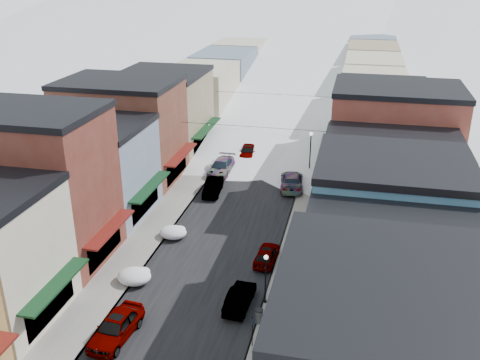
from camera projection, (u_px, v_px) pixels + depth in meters
The scene contains 31 objects.
road at pixel (281, 129), 76.93m from camera, with size 10.00×160.00×0.01m, color black.
sidewalk_left at pixel (236, 125), 78.23m from camera, with size 3.20×160.00×0.15m, color gray.
sidewalk_right at pixel (327, 131), 75.57m from camera, with size 3.20×160.00×0.15m, color gray.
curb_left at pixel (247, 126), 77.92m from camera, with size 0.10×160.00×0.15m, color slate.
curb_right at pixel (316, 131), 75.88m from camera, with size 0.10×160.00×0.15m, color slate.
bldg_l_brick_near at pixel (34, 186), 41.70m from camera, with size 12.30×8.20×12.50m.
bldg_l_grayblue at pixel (93, 169), 49.93m from camera, with size 11.30×9.20×9.00m.
bldg_l_brick_far at pixel (123, 130), 57.86m from camera, with size 13.30×9.20×11.00m.
bldg_l_tan at pixel (164, 111), 66.86m from camera, with size 11.30×11.20×10.00m.
bldg_r_green at pixel (391, 313), 29.18m from camera, with size 11.30×9.20×9.50m.
bldg_r_blue at pixel (387, 230), 37.10m from camera, with size 11.30×9.20×10.50m.
bldg_r_cream at pixel (389, 190), 45.40m from camera, with size 12.30×9.20×9.00m.
bldg_r_brick_far at pixel (393, 143), 52.93m from camera, with size 13.30×9.20×11.50m.
bldg_r_tan at pixel (380, 124), 62.53m from camera, with size 11.30×11.20×9.50m.
distant_blocks at pixel (301, 71), 96.12m from camera, with size 34.00×55.00×8.00m.
overhead_cables at pixel (267, 109), 63.29m from camera, with size 16.40×15.04×0.04m.
car_silver_sedan at pixel (116, 327), 34.24m from camera, with size 1.98×4.92×1.68m, color gray.
car_dark_hatch at pixel (213, 187), 55.48m from camera, with size 1.58×4.52×1.49m, color black.
car_silver_wagon at pixel (221, 167), 60.60m from camera, with size 2.27×5.60×1.62m, color #AAAEB2.
car_green_sedan at pixel (240, 298), 37.44m from camera, with size 1.47×4.21×1.39m, color black.
car_gray_suv at pixel (267, 254), 42.95m from camera, with size 1.61×4.01×1.37m, color gray.
car_black_sedan at pixel (292, 181), 56.78m from camera, with size 2.36×5.79×1.68m, color black.
car_lane_silver at pixel (248, 151), 65.46m from camera, with size 1.91×4.76×1.62m, color #92969A.
car_lane_white at pixel (296, 109), 83.96m from camera, with size 2.57×5.58×1.55m, color #BBBBBD.
parking_sign at pixel (252, 329), 33.13m from camera, with size 0.06×0.30×2.19m.
trash_can at pixel (259, 316), 35.63m from camera, with size 0.57×0.57×0.97m.
streetlamp_near at pixel (266, 273), 36.98m from camera, with size 0.32×0.32×3.81m.
streetlamp_far at pixel (310, 148), 59.46m from camera, with size 0.40×0.40×4.86m.
snow_pile_near at pixel (135, 276), 40.32m from camera, with size 2.58×2.79×1.09m.
snow_pile_mid at pixel (174, 232), 46.84m from camera, with size 2.40×2.68×1.02m.
snow_pile_far at pixel (216, 167), 61.46m from camera, with size 2.34×2.64×0.99m.
Camera 1 is at (10.39, -13.38, 22.68)m, focal length 40.00 mm.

